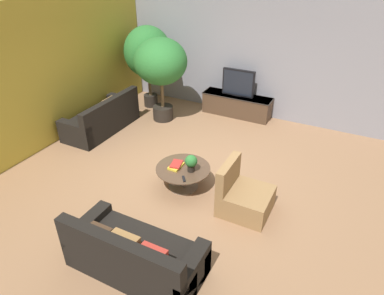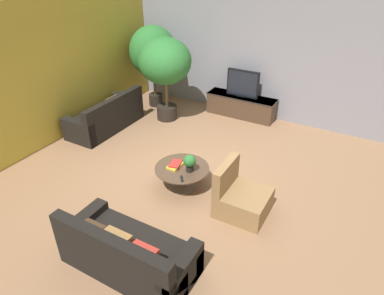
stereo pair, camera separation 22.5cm
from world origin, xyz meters
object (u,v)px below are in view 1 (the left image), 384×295
potted_palm_corner (161,64)px  armchair_wicker (243,197)px  media_console (237,105)px  television (238,83)px  potted_palm_tall (148,53)px  couch_near_entry (134,255)px  coffee_table (183,174)px  couch_by_wall (103,119)px  potted_plant_tabletop (191,162)px

potted_palm_corner → armchair_wicker: bearing=-38.5°
media_console → television: (-0.00, -0.00, 0.59)m
potted_palm_tall → potted_palm_corner: potted_palm_tall is taller
television → couch_near_entry: television is taller
couch_near_entry → potted_palm_tall: potted_palm_tall is taller
couch_near_entry → armchair_wicker: bearing=-115.0°
media_console → coffee_table: bearing=-85.9°
couch_near_entry → potted_palm_tall: 5.67m
coffee_table → couch_by_wall: (-2.75, 1.10, 0.00)m
television → couch_by_wall: bearing=-138.5°
couch_near_entry → potted_plant_tabletop: 1.96m
television → coffee_table: 3.38m
potted_palm_corner → coffee_table: bearing=-51.4°
potted_palm_tall → potted_plant_tabletop: (2.70, -2.84, -0.86)m
couch_by_wall → media_console: bearing=131.6°
television → potted_palm_corner: 1.97m
armchair_wicker → potted_palm_tall: potted_palm_tall is taller
couch_near_entry → potted_palm_corner: 4.84m
couch_by_wall → potted_plant_tabletop: (2.92, -1.11, 0.30)m
television → potted_palm_tall: size_ratio=0.38×
television → potted_palm_corner: potted_palm_corner is taller
coffee_table → potted_palm_corner: (-1.80, 2.26, 1.13)m
television → couch_near_entry: (0.55, -5.27, -0.58)m
media_console → couch_near_entry: bearing=-84.1°
potted_palm_corner → couch_near_entry: bearing=-63.3°
couch_by_wall → potted_palm_corner: size_ratio=0.94×
media_console → couch_by_wall: (-2.51, -2.23, 0.01)m
couch_by_wall → couch_near_entry: same height
television → couch_by_wall: 3.41m
coffee_table → potted_plant_tabletop: size_ratio=3.11×
potted_palm_corner → potted_plant_tabletop: potted_palm_corner is taller
potted_plant_tabletop → potted_palm_corner: bearing=130.9°
couch_by_wall → potted_palm_tall: (0.22, 1.72, 1.16)m
television → coffee_table: (0.24, -3.32, -0.58)m
media_console → couch_by_wall: size_ratio=0.93×
couch_by_wall → potted_plant_tabletop: 3.14m
potted_palm_tall → potted_plant_tabletop: 4.01m
coffee_table → potted_palm_corner: size_ratio=0.48×
potted_palm_corner → media_console: bearing=34.4°
potted_palm_tall → television: bearing=12.4°
armchair_wicker → media_console: bearing=22.3°
coffee_table → couch_near_entry: bearing=-80.8°
media_console → television: 0.59m
couch_near_entry → armchair_wicker: 2.03m
coffee_table → couch_by_wall: size_ratio=0.51×
coffee_table → couch_near_entry: (0.31, -1.95, 0.00)m
coffee_table → potted_palm_tall: size_ratio=0.46×
potted_palm_tall → potted_palm_corner: size_ratio=1.05×
coffee_table → potted_plant_tabletop: 0.35m
potted_palm_tall → potted_palm_corner: (0.73, -0.56, -0.03)m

